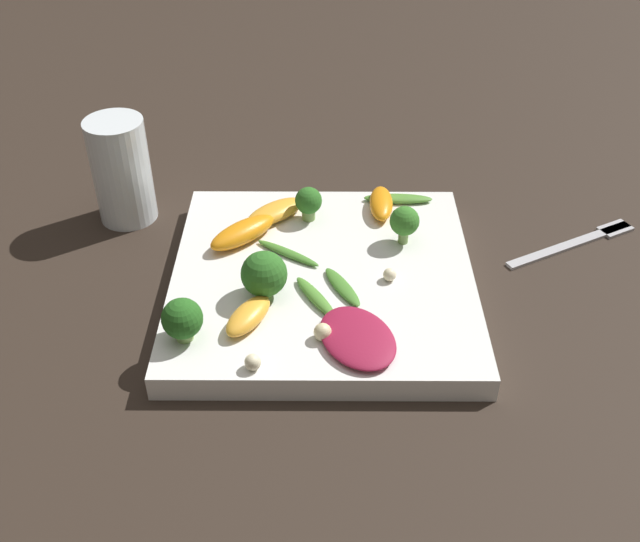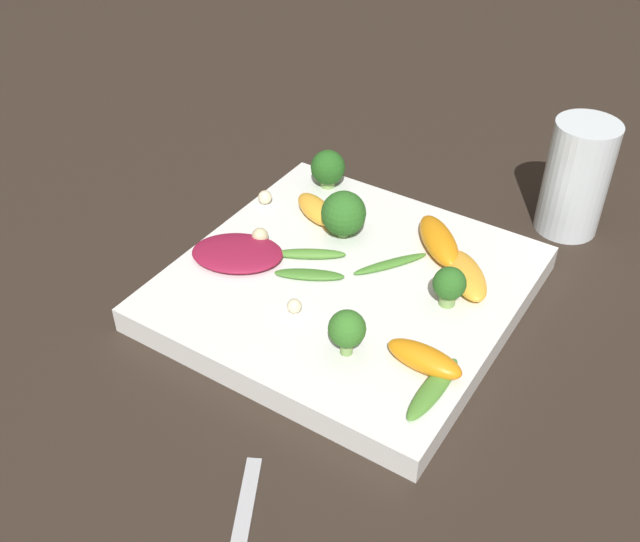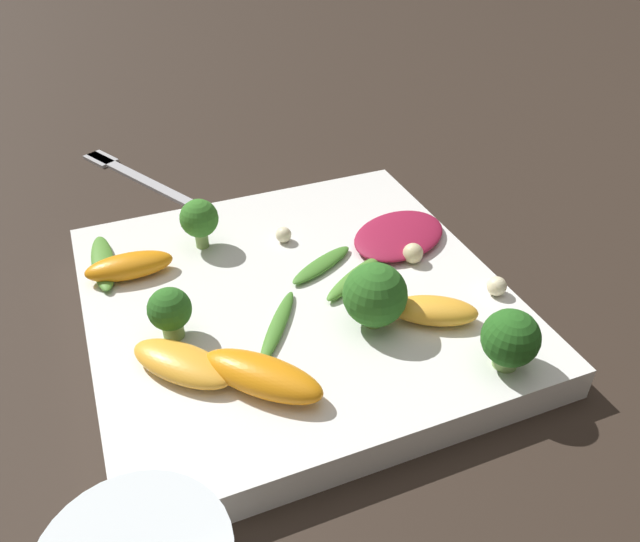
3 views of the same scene
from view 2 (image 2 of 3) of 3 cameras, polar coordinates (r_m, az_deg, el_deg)
ground_plane at (r=0.69m, az=2.00°, el=-2.05°), size 2.40×2.40×0.00m
plate at (r=0.68m, az=2.02°, el=-1.27°), size 0.29×0.29×0.02m
drinking_glass at (r=0.79m, az=18.96°, el=6.73°), size 0.06×0.06×0.12m
radicchio_leaf_0 at (r=0.70m, az=-6.32°, el=1.37°), size 0.09×0.10×0.01m
orange_segment_0 at (r=0.68m, az=11.09°, el=-0.32°), size 0.07×0.07×0.02m
orange_segment_1 at (r=0.59m, az=7.95°, el=-6.63°), size 0.03×0.06×0.02m
orange_segment_2 at (r=0.71m, az=9.05°, el=2.29°), size 0.08×0.08×0.02m
orange_segment_3 at (r=0.75m, az=-0.32°, el=4.74°), size 0.05×0.06×0.02m
broccoli_floret_0 at (r=0.71m, az=1.81°, el=4.38°), size 0.04×0.04×0.05m
broccoli_floret_1 at (r=0.58m, az=2.07°, el=-4.49°), size 0.03×0.03×0.04m
broccoli_floret_2 at (r=0.64m, az=9.83°, el=-1.05°), size 0.03×0.03×0.04m
broccoli_floret_3 at (r=0.79m, az=0.61°, el=7.84°), size 0.04×0.04×0.04m
arugula_sprig_0 at (r=0.58m, az=8.61°, el=-8.85°), size 0.08×0.02×0.01m
arugula_sprig_1 at (r=0.69m, az=-0.77°, el=1.32°), size 0.05×0.06×0.01m
arugula_sprig_2 at (r=0.67m, az=-0.82°, el=-0.27°), size 0.04×0.06×0.01m
arugula_sprig_3 at (r=0.69m, az=5.39°, el=0.56°), size 0.07×0.05×0.01m
macadamia_nut_0 at (r=0.77m, az=-4.22°, el=5.63°), size 0.01×0.01×0.01m
macadamia_nut_1 at (r=0.63m, az=-1.97°, el=-2.68°), size 0.01×0.01×0.01m
macadamia_nut_2 at (r=0.71m, az=-4.82°, el=2.48°), size 0.02×0.02×0.02m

